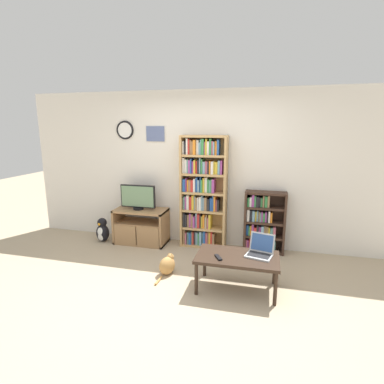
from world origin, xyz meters
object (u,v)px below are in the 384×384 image
at_px(cat, 168,265).
at_px(penguin_figurine, 102,231).
at_px(remote_near_laptop, 218,257).
at_px(bookshelf_tall, 202,193).
at_px(television, 138,197).
at_px(coffee_table, 237,259).
at_px(tv_stand, 141,226).
at_px(bookshelf_short, 262,223).
at_px(laptop, 260,250).

height_order(cat, penguin_figurine, penguin_figurine).
bearing_deg(remote_near_laptop, bookshelf_tall, -99.40).
height_order(remote_near_laptop, penguin_figurine, remote_near_laptop).
bearing_deg(penguin_figurine, cat, -29.82).
bearing_deg(bookshelf_tall, television, -173.08).
xyz_separation_m(bookshelf_tall, coffee_table, (0.73, -1.29, -0.53)).
xyz_separation_m(tv_stand, coffee_table, (1.79, -1.15, 0.10)).
distance_m(bookshelf_short, penguin_figurine, 2.78).
distance_m(remote_near_laptop, penguin_figurine, 2.56).
bearing_deg(laptop, remote_near_laptop, -141.75).
relative_size(laptop, penguin_figurine, 0.85).
relative_size(remote_near_laptop, cat, 0.33).
bearing_deg(coffee_table, television, 147.73).
height_order(bookshelf_tall, coffee_table, bookshelf_tall).
relative_size(tv_stand, television, 1.46).
bearing_deg(laptop, coffee_table, -146.66).
distance_m(television, penguin_figurine, 0.92).
xyz_separation_m(bookshelf_tall, laptop, (1.00, -1.19, -0.42)).
relative_size(bookshelf_short, cat, 2.03).
height_order(bookshelf_tall, penguin_figurine, bookshelf_tall).
relative_size(tv_stand, remote_near_laptop, 5.59).
xyz_separation_m(television, penguin_figurine, (-0.66, -0.12, -0.63)).
distance_m(television, remote_near_laptop, 2.09).
relative_size(bookshelf_tall, cat, 3.81).
relative_size(television, coffee_table, 0.61).
xyz_separation_m(tv_stand, cat, (0.82, -0.98, -0.18)).
bearing_deg(laptop, bookshelf_tall, 144.13).
xyz_separation_m(television, coffee_table, (1.83, -1.15, -0.42)).
bearing_deg(television, laptop, -26.81).
height_order(bookshelf_short, penguin_figurine, bookshelf_short).
bearing_deg(penguin_figurine, bookshelf_short, 5.45).
distance_m(tv_stand, television, 0.52).
bearing_deg(cat, tv_stand, 153.94).
height_order(tv_stand, penguin_figurine, tv_stand).
bearing_deg(remote_near_laptop, coffee_table, -179.63).
relative_size(bookshelf_tall, coffee_table, 1.86).
distance_m(television, laptop, 2.37).
height_order(bookshelf_tall, laptop, bookshelf_tall).
xyz_separation_m(remote_near_laptop, cat, (-0.75, 0.29, -0.33)).
distance_m(television, bookshelf_tall, 1.11).
bearing_deg(cat, television, 155.09).
bearing_deg(laptop, tv_stand, 167.04).
height_order(laptop, penguin_figurine, laptop).
bearing_deg(bookshelf_short, bookshelf_tall, -179.23).
height_order(laptop, cat, laptop).
xyz_separation_m(cat, penguin_figurine, (-1.52, 0.87, 0.07)).
bearing_deg(laptop, bookshelf_short, 104.06).
relative_size(laptop, cat, 0.74).
bearing_deg(bookshelf_short, remote_near_laptop, -109.02).
bearing_deg(coffee_table, bookshelf_short, 78.12).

